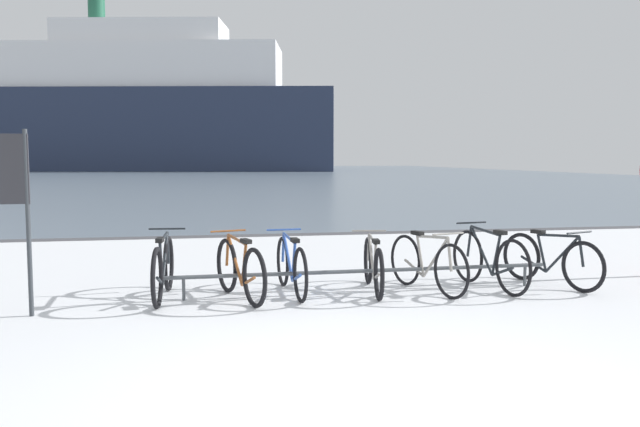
{
  "coord_description": "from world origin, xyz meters",
  "views": [
    {
      "loc": [
        -1.26,
        -4.34,
        1.73
      ],
      "look_at": [
        0.71,
        6.21,
        0.8
      ],
      "focal_mm": 36.66,
      "sensor_mm": 36.0,
      "label": 1
    }
  ],
  "objects": [
    {
      "name": "bicycle_2",
      "position": [
        -0.12,
        3.75,
        0.36
      ],
      "size": [
        0.46,
        1.72,
        0.78
      ],
      "color": "black",
      "rests_on": "ground"
    },
    {
      "name": "bicycle_5",
      "position": [
        2.47,
        3.58,
        0.38
      ],
      "size": [
        0.46,
        1.72,
        0.85
      ],
      "color": "black",
      "rests_on": "ground"
    },
    {
      "name": "bicycle_0",
      "position": [
        -1.7,
        3.74,
        0.37
      ],
      "size": [
        0.46,
        1.73,
        0.83
      ],
      "color": "black",
      "rests_on": "ground"
    },
    {
      "name": "bicycle_1",
      "position": [
        -0.78,
        3.53,
        0.37
      ],
      "size": [
        0.6,
        1.6,
        0.81
      ],
      "color": "black",
      "rests_on": "ground"
    },
    {
      "name": "bike_rack",
      "position": [
        0.8,
        3.65,
        0.27
      ],
      "size": [
        5.0,
        0.13,
        0.31
      ],
      "color": "#4C5156",
      "rests_on": "ground"
    },
    {
      "name": "info_sign",
      "position": [
        -3.31,
        3.11,
        1.38
      ],
      "size": [
        0.55,
        0.07,
        2.03
      ],
      "color": "#33383D",
      "rests_on": "ground"
    },
    {
      "name": "bicycle_4",
      "position": [
        1.62,
        3.55,
        0.37
      ],
      "size": [
        0.59,
        1.63,
        0.81
      ],
      "color": "black",
      "rests_on": "ground"
    },
    {
      "name": "bicycle_3",
      "position": [
        0.94,
        3.69,
        0.34
      ],
      "size": [
        0.46,
        1.7,
        0.75
      ],
      "color": "black",
      "rests_on": "ground"
    },
    {
      "name": "ground",
      "position": [
        0.0,
        53.9,
        -0.04
      ],
      "size": [
        80.0,
        132.0,
        0.08
      ],
      "color": "white"
    },
    {
      "name": "ferry_ship",
      "position": [
        -7.1,
        81.59,
        7.68
      ],
      "size": [
        47.12,
        20.61,
        22.89
      ],
      "color": "#232D47",
      "rests_on": "ground"
    },
    {
      "name": "bicycle_6",
      "position": [
        3.38,
        3.61,
        0.35
      ],
      "size": [
        0.68,
        1.61,
        0.78
      ],
      "color": "black",
      "rests_on": "ground"
    }
  ]
}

